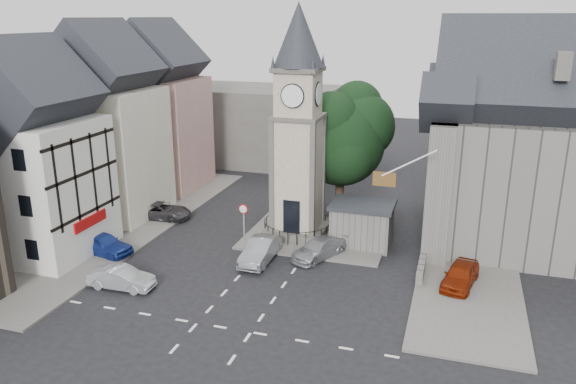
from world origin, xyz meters
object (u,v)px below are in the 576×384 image
(clock_tower, at_px, (298,125))
(stone_shelter, at_px, (362,224))
(car_west_blue, at_px, (103,244))
(pedestrian, at_px, (432,237))
(car_east_red, at_px, (460,275))

(clock_tower, bearing_deg, stone_shelter, -5.84)
(car_west_blue, bearing_deg, clock_tower, -46.89)
(clock_tower, relative_size, car_west_blue, 3.72)
(pedestrian, bearing_deg, car_west_blue, 23.17)
(stone_shelter, distance_m, pedestrian, 4.83)
(stone_shelter, relative_size, car_east_red, 1.04)
(clock_tower, relative_size, car_east_red, 3.92)
(stone_shelter, bearing_deg, pedestrian, 8.19)
(car_east_red, xyz_separation_m, pedestrian, (-1.97, 5.18, 0.17))
(clock_tower, relative_size, stone_shelter, 3.78)
(clock_tower, xyz_separation_m, pedestrian, (9.53, 0.19, -7.24))
(stone_shelter, bearing_deg, clock_tower, 174.16)
(car_west_blue, distance_m, pedestrian, 22.31)
(clock_tower, relative_size, pedestrian, 9.27)
(car_west_blue, bearing_deg, pedestrian, -59.63)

